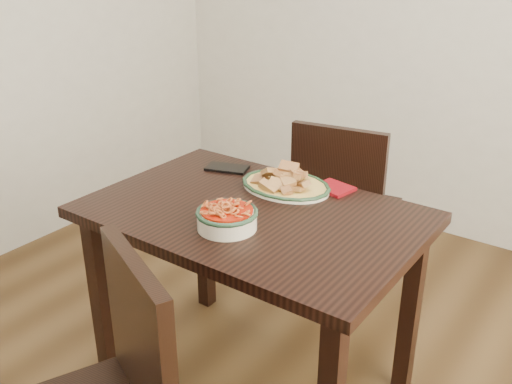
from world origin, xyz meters
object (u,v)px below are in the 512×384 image
Objects in this scene: noodle_bowl at (227,216)px; smartphone at (227,168)px; dining_table at (253,237)px; fish_plate at (286,177)px; chair_far at (343,203)px.

noodle_bowl is 0.53m from smartphone.
fish_plate is at bearing 92.46° from dining_table.
fish_plate is at bearing -22.95° from smartphone.
fish_plate reaches higher than noodle_bowl.
noodle_bowl is 1.21× the size of smartphone.
chair_far is 0.58m from fish_plate.
fish_plate is (0.01, -0.50, 0.30)m from chair_far.
chair_far is at bearing 91.95° from noodle_bowl.
dining_table is 6.77× the size of smartphone.
fish_plate is (-0.01, 0.23, 0.15)m from dining_table.
smartphone is (-0.31, 0.25, 0.11)m from dining_table.
noodle_bowl is (0.01, -0.16, 0.15)m from dining_table.
chair_far is 2.57× the size of fish_plate.
smartphone is (-0.30, -0.48, 0.26)m from chair_far.
dining_table is at bearing 82.49° from chair_far.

